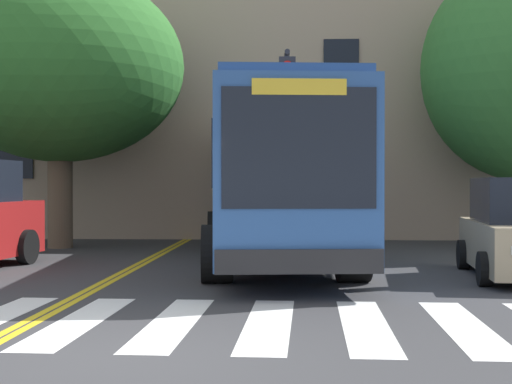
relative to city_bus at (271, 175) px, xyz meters
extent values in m
plane|color=#38383A|center=(-1.46, -9.11, -1.96)|extent=(120.00, 120.00, 0.00)
cube|color=white|center=(-2.23, -7.27, -1.96)|extent=(0.66, 3.51, 0.01)
cube|color=white|center=(-1.03, -7.30, -1.96)|extent=(0.66, 3.51, 0.01)
cube|color=white|center=(0.18, -7.33, -1.96)|extent=(0.66, 3.51, 0.01)
cube|color=white|center=(1.38, -7.36, -1.96)|extent=(0.66, 3.51, 0.01)
cube|color=white|center=(2.58, -7.39, -1.96)|extent=(0.66, 3.51, 0.01)
cube|color=gold|center=(-2.91, 6.73, -1.96)|extent=(0.12, 36.00, 0.01)
cube|color=gold|center=(-2.75, 6.73, -1.96)|extent=(0.12, 36.00, 0.01)
cube|color=#2D5699|center=(0.00, 0.02, -0.04)|extent=(3.68, 11.82, 2.98)
cube|color=black|center=(1.27, 0.15, 0.26)|extent=(1.09, 10.64, 1.07)
cube|color=black|center=(-1.27, -0.10, 0.26)|extent=(1.09, 10.64, 1.07)
cube|color=black|center=(0.58, -5.77, 0.32)|extent=(2.27, 0.25, 1.79)
cube|color=yellow|center=(0.58, -5.77, 1.22)|extent=(1.39, 0.17, 0.24)
cube|color=#232326|center=(0.58, -5.80, -1.35)|extent=(2.48, 0.35, 0.36)
cube|color=#294E89|center=(0.00, 0.02, 1.53)|extent=(3.48, 11.34, 0.16)
cylinder|color=black|center=(1.56, -3.44, -1.44)|extent=(0.66, 1.08, 1.03)
cylinder|color=black|center=(-0.85, -3.68, -1.44)|extent=(0.66, 1.08, 1.03)
cylinder|color=black|center=(0.94, 2.75, -1.44)|extent=(0.66, 1.08, 1.03)
cylinder|color=black|center=(-1.47, 2.51, -1.44)|extent=(0.66, 1.08, 1.03)
cylinder|color=black|center=(-5.31, -0.95, -1.58)|extent=(0.30, 0.78, 0.76)
cylinder|color=black|center=(3.77, -3.88, -1.66)|extent=(0.28, 0.62, 0.60)
cylinder|color=black|center=(4.01, -1.36, -1.66)|extent=(0.28, 0.62, 0.60)
cylinder|color=#28282D|center=(0.27, 2.44, 0.56)|extent=(0.16, 0.16, 5.03)
cylinder|color=#28282D|center=(0.32, 0.40, 2.50)|extent=(0.22, 4.08, 0.11)
cube|color=#28282D|center=(0.37, -1.49, 1.90)|extent=(0.35, 0.29, 1.00)
cylinder|color=red|center=(0.38, -1.64, 2.20)|extent=(0.22, 0.04, 0.22)
cylinder|color=black|center=(0.38, -1.64, 1.90)|extent=(0.22, 0.04, 0.22)
cylinder|color=black|center=(0.38, -1.64, 1.60)|extent=(0.22, 0.04, 0.22)
cylinder|color=brown|center=(-5.89, 3.05, -0.58)|extent=(0.68, 0.68, 2.76)
ellipsoid|color=#2D6B28|center=(-5.89, 3.05, 3.01)|extent=(9.67, 9.68, 5.22)
cube|color=tan|center=(-3.17, 10.35, 3.31)|extent=(38.88, 8.30, 10.54)
cube|color=black|center=(-8.35, 6.17, 0.68)|extent=(1.10, 0.06, 1.40)
cube|color=black|center=(2.01, 6.17, 0.68)|extent=(1.10, 0.06, 1.40)
cube|color=black|center=(-8.35, 6.17, 3.63)|extent=(1.10, 0.06, 1.40)
cube|color=black|center=(2.01, 6.17, 3.63)|extent=(1.10, 0.06, 1.40)
camera|label=1|loc=(0.47, -16.22, -0.21)|focal=50.00mm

